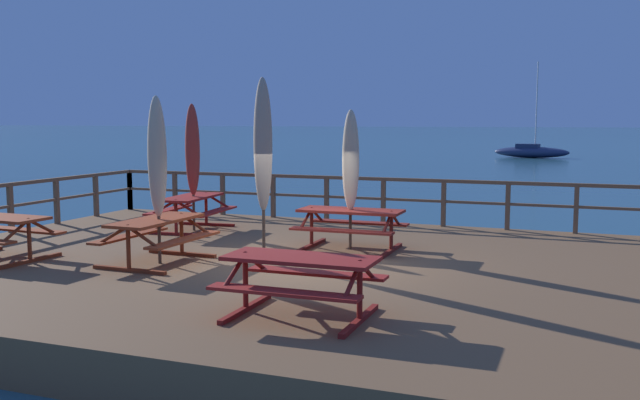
# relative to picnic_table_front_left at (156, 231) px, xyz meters

# --- Properties ---
(ground_plane) EXTENTS (600.00, 600.00, 0.00)m
(ground_plane) POSITION_rel_picnic_table_front_left_xyz_m (2.34, 0.96, -1.18)
(ground_plane) COLOR #2D5B6B
(wooden_deck) EXTENTS (14.67, 10.26, 0.63)m
(wooden_deck) POSITION_rel_picnic_table_front_left_xyz_m (2.34, 0.96, -0.87)
(wooden_deck) COLOR brown
(wooden_deck) RESTS_ON ground
(railing_waterside_far) EXTENTS (14.47, 0.10, 1.09)m
(railing_waterside_far) POSITION_rel_picnic_table_front_left_xyz_m (2.34, 5.94, 0.17)
(railing_waterside_far) COLOR brown
(railing_waterside_far) RESTS_ON wooden_deck
(picnic_table_front_left) EXTENTS (1.45, 1.92, 0.78)m
(picnic_table_front_left) POSITION_rel_picnic_table_front_left_xyz_m (0.00, 0.00, 0.00)
(picnic_table_front_left) COLOR #993819
(picnic_table_front_left) RESTS_ON wooden_deck
(picnic_table_back_right) EXTENTS (1.95, 1.41, 0.78)m
(picnic_table_back_right) POSITION_rel_picnic_table_front_left_xyz_m (2.70, 2.39, 0.00)
(picnic_table_back_right) COLOR maroon
(picnic_table_back_right) RESTS_ON wooden_deck
(picnic_table_front_right) EXTENTS (1.90, 1.42, 0.78)m
(picnic_table_front_right) POSITION_rel_picnic_table_front_left_xyz_m (3.58, -2.19, 0.00)
(picnic_table_front_right) COLOR maroon
(picnic_table_front_right) RESTS_ON wooden_deck
(picnic_table_back_left) EXTENTS (1.55, 1.96, 0.78)m
(picnic_table_back_left) POSITION_rel_picnic_table_front_left_xyz_m (-1.34, 3.37, -0.00)
(picnic_table_back_left) COLOR maroon
(picnic_table_back_left) RESTS_ON wooden_deck
(patio_umbrella_short_front) EXTENTS (0.32, 0.32, 2.85)m
(patio_umbrella_short_front) POSITION_rel_picnic_table_front_left_xyz_m (0.06, -0.01, 1.26)
(patio_umbrella_short_front) COLOR #4C3828
(patio_umbrella_short_front) RESTS_ON wooden_deck
(patio_umbrella_tall_back_right) EXTENTS (0.32, 0.32, 2.64)m
(patio_umbrella_tall_back_right) POSITION_rel_picnic_table_front_left_xyz_m (2.69, 2.41, 1.12)
(patio_umbrella_tall_back_right) COLOR #4C3828
(patio_umbrella_tall_back_right) RESTS_ON wooden_deck
(patio_umbrella_tall_back_left) EXTENTS (0.32, 0.32, 3.16)m
(patio_umbrella_tall_back_left) POSITION_rel_picnic_table_front_left_xyz_m (1.67, 0.74, 1.45)
(patio_umbrella_tall_back_left) COLOR #4C3828
(patio_umbrella_tall_back_left) RESTS_ON wooden_deck
(patio_umbrella_short_back) EXTENTS (0.32, 0.32, 2.80)m
(patio_umbrella_short_back) POSITION_rel_picnic_table_front_left_xyz_m (-1.28, 3.35, 1.22)
(patio_umbrella_short_back) COLOR #4C3828
(patio_umbrella_short_back) RESTS_ON wooden_deck
(sailboat_distant) EXTENTS (6.17, 2.49, 7.72)m
(sailboat_distant) POSITION_rel_picnic_table_front_left_xyz_m (2.40, 49.78, -0.67)
(sailboat_distant) COLOR navy
(sailboat_distant) RESTS_ON ground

